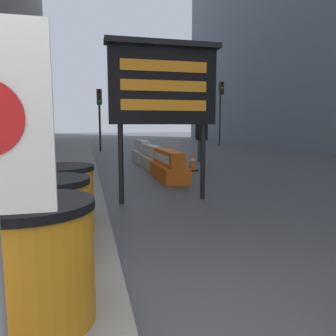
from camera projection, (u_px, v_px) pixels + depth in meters
The scene contains 12 objects.
barrel_drum_foreground at pixel (33, 262), 2.26m from camera, with size 0.86×0.86×0.87m.
barrel_drum_middle at pixel (46, 222), 3.18m from camera, with size 0.86×0.86×0.87m.
barrel_drum_back at pixel (60, 200), 4.13m from camera, with size 0.86×0.86×0.87m.
message_board at pixel (163, 86), 6.16m from camera, with size 2.16×0.36×3.02m.
jersey_barrier_orange_far at pixel (168, 166), 9.05m from camera, with size 0.64×2.15×0.80m.
jersey_barrier_cream at pixel (152, 158), 11.33m from camera, with size 0.54×1.91×0.78m.
jersey_barrier_white at pixel (142, 152), 13.18m from camera, with size 0.62×1.64×0.87m.
traffic_cone_near at pixel (192, 162), 10.67m from camera, with size 0.35×0.35×0.62m.
traffic_cone_mid at pixel (140, 149), 14.91m from camera, with size 0.45×0.45×0.80m.
traffic_light_near_curb at pixel (99, 106), 18.24m from camera, with size 0.28×0.45×3.44m.
traffic_light_far_side at pixel (221, 100), 22.35m from camera, with size 0.28×0.45×4.37m.
pedestrian_worker at pixel (202, 135), 13.20m from camera, with size 0.39×0.53×1.80m.
Camera 1 is at (-0.29, -1.87, 1.50)m, focal length 35.00 mm.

